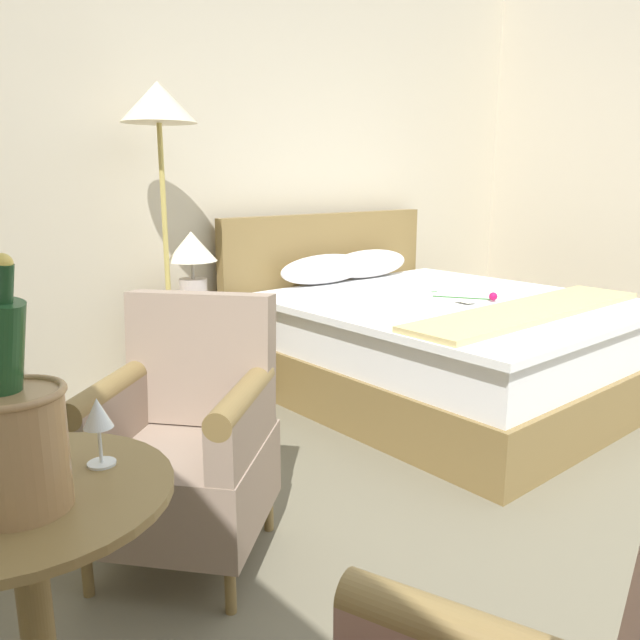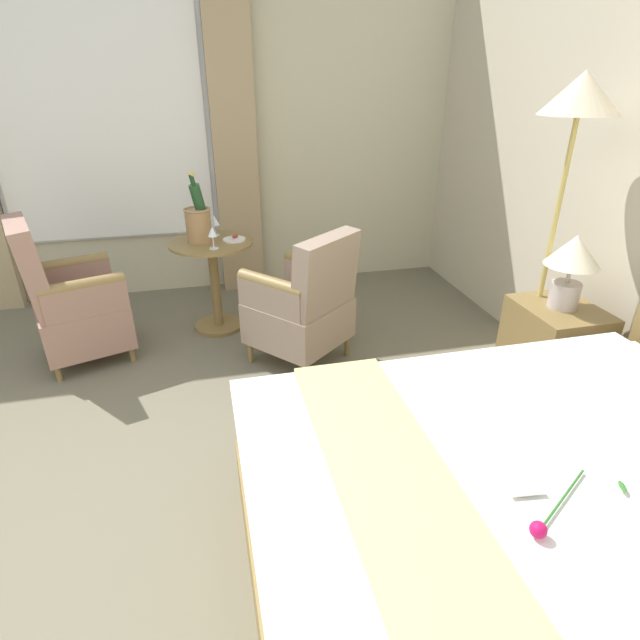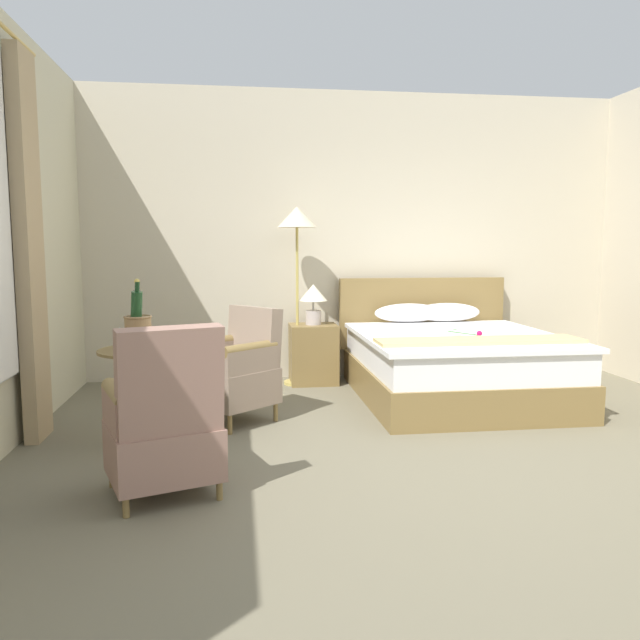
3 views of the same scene
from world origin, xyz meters
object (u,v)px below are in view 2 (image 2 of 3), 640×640
snack_plate (234,239)px  armchair_facing_bed (71,304)px  bedside_lamp (572,260)px  wine_glass_near_bucket (212,233)px  nightstand (550,354)px  wine_glass_near_edge (214,221)px  bed (580,548)px  floor_lamp_brass (576,124)px  champagne_bucket (198,220)px  armchair_by_window (304,305)px  side_table_round (214,277)px

snack_plate → armchair_facing_bed: 1.18m
bedside_lamp → wine_glass_near_bucket: size_ratio=2.64×
nightstand → wine_glass_near_edge: bearing=-131.1°
bed → snack_plate: bearing=-160.9°
nightstand → wine_glass_near_edge: 2.46m
wine_glass_near_edge → snack_plate: bearing=39.2°
bedside_lamp → floor_lamp_brass: 0.69m
bed → snack_plate: 2.81m
bed → wine_glass_near_edge: bed is taller
champagne_bucket → wine_glass_near_edge: champagne_bucket is taller
floor_lamp_brass → wine_glass_near_bucket: bearing=-120.9°
bed → champagne_bucket: (-2.65, -1.15, 0.51)m
bedside_lamp → champagne_bucket: (-1.44, -1.93, -0.03)m
wine_glass_near_bucket → wine_glass_near_edge: size_ratio=1.02×
bed → bedside_lamp: bearing=147.4°
floor_lamp_brass → wine_glass_near_bucket: floor_lamp_brass is taller
snack_plate → floor_lamp_brass: bearing=52.9°
nightstand → bedside_lamp: bedside_lamp is taller
wine_glass_near_bucket → wine_glass_near_edge: wine_glass_near_bucket is taller
wine_glass_near_edge → nightstand: bearing=48.9°
bed → snack_plate: (-2.64, -0.91, 0.36)m
floor_lamp_brass → champagne_bucket: (-1.28, -1.91, -0.70)m
wine_glass_near_bucket → armchair_by_window: 0.81m
bedside_lamp → armchair_facing_bed: bearing=-112.8°
armchair_by_window → armchair_facing_bed: size_ratio=0.93×
floor_lamp_brass → armchair_by_window: size_ratio=1.96×
side_table_round → bed: bearing=22.3°
bed → nightstand: size_ratio=3.48×
wine_glass_near_bucket → wine_glass_near_edge: bearing=175.3°
side_table_round → champagne_bucket: (-0.01, -0.07, 0.43)m
side_table_round → wine_glass_near_bucket: (0.17, 0.01, 0.38)m
bed → side_table_round: 2.85m
nightstand → champagne_bucket: size_ratio=1.23×
floor_lamp_brass → champagne_bucket: bearing=-123.8°
champagne_bucket → armchair_facing_bed: size_ratio=0.50×
wine_glass_near_bucket → armchair_by_window: bearing=47.8°
floor_lamp_brass → wine_glass_near_edge: (-1.42, -1.79, -0.75)m
floor_lamp_brass → wine_glass_near_edge: bearing=-128.3°
bedside_lamp → side_table_round: (-1.43, -1.85, -0.46)m
wine_glass_near_bucket → armchair_by_window: size_ratio=0.17×
nightstand → armchair_by_window: 1.53m
bed → side_table_round: size_ratio=3.06×
bed → champagne_bucket: 2.94m
champagne_bucket → wine_glass_near_edge: size_ratio=3.22×
nightstand → armchair_facing_bed: bearing=-112.8°
champagne_bucket → wine_glass_near_edge: (-0.14, 0.11, -0.05)m
side_table_round → champagne_bucket: bearing=-100.9°
champagne_bucket → floor_lamp_brass: bearing=56.2°
wine_glass_near_bucket → armchair_by_window: armchair_by_window is taller
bed → armchair_by_window: (-1.98, -0.54, 0.09)m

